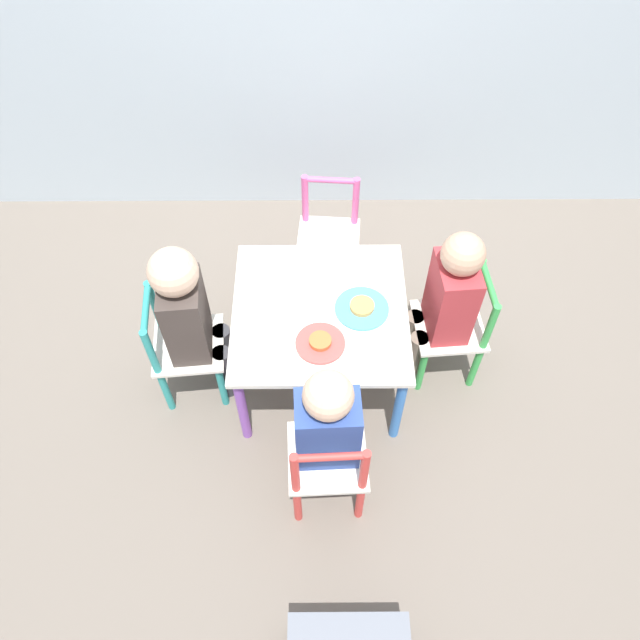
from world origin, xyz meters
TOP-DOWN VIEW (x-y plane):
  - ground_plane at (0.00, 0.00)m, footprint 6.00×6.00m
  - kids_table at (0.00, 0.00)m, footprint 0.63×0.63m
  - chair_red at (0.02, -0.52)m, footprint 0.27×0.27m
  - chair_green at (0.52, 0.04)m, footprint 0.28×0.28m
  - chair_teal at (-0.51, -0.05)m, footprint 0.28×0.28m
  - chair_pink at (0.04, 0.52)m, footprint 0.28×0.28m
  - child_front at (0.02, -0.45)m, footprint 0.21×0.21m
  - child_right at (0.45, 0.04)m, footprint 0.22×0.21m
  - child_left at (-0.46, -0.04)m, footprint 0.22×0.21m
  - plate_front at (-0.00, -0.15)m, footprint 0.17×0.17m
  - plate_right at (0.15, 0.00)m, footprint 0.19×0.19m

SIDE VIEW (x-z plane):
  - ground_plane at x=0.00m, z-range 0.00..0.00m
  - chair_red at x=0.02m, z-range -0.01..0.51m
  - chair_green at x=0.52m, z-range -0.01..0.51m
  - chair_teal at x=-0.51m, z-range -0.01..0.51m
  - chair_pink at x=0.04m, z-range -0.01..0.51m
  - kids_table at x=0.00m, z-range 0.16..0.58m
  - child_front at x=0.02m, z-range 0.07..0.78m
  - plate_right at x=0.15m, z-range 0.42..0.44m
  - plate_front at x=0.00m, z-range 0.42..0.44m
  - child_right at x=0.45m, z-range 0.07..0.81m
  - child_left at x=-0.46m, z-range 0.08..0.84m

